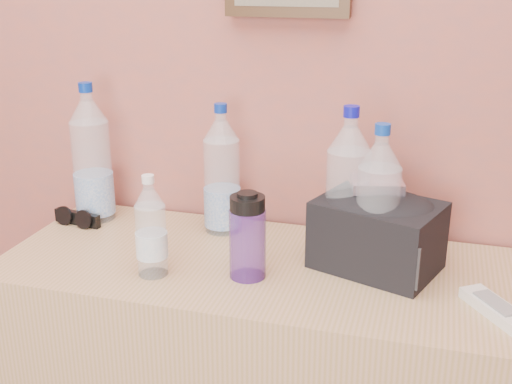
{
  "coord_description": "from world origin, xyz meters",
  "views": [
    {
      "loc": [
        0.51,
        0.45,
        1.39
      ],
      "look_at": [
        0.15,
        1.71,
        0.92
      ],
      "focal_mm": 45.0,
      "sensor_mm": 36.0,
      "label": 1
    }
  ],
  "objects_px": {
    "pet_large_c": "(347,195)",
    "pet_small": "(151,232)",
    "foil_packet": "(377,184)",
    "pet_large_a": "(92,160)",
    "nalgene_bottle": "(248,236)",
    "sunglasses": "(77,218)",
    "pet_large_d": "(377,210)",
    "ac_remote": "(495,309)",
    "pet_large_b": "(222,176)",
    "toiletry_bag": "(377,231)"
  },
  "relations": [
    {
      "from": "pet_small",
      "to": "foil_packet",
      "type": "bearing_deg",
      "value": 23.19
    },
    {
      "from": "pet_large_a",
      "to": "ac_remote",
      "type": "distance_m",
      "value": 1.05
    },
    {
      "from": "toiletry_bag",
      "to": "nalgene_bottle",
      "type": "bearing_deg",
      "value": -135.86
    },
    {
      "from": "nalgene_bottle",
      "to": "foil_packet",
      "type": "height_order",
      "value": "foil_packet"
    },
    {
      "from": "nalgene_bottle",
      "to": "ac_remote",
      "type": "relative_size",
      "value": 1.19
    },
    {
      "from": "pet_large_b",
      "to": "pet_small",
      "type": "height_order",
      "value": "pet_large_b"
    },
    {
      "from": "pet_large_c",
      "to": "foil_packet",
      "type": "xyz_separation_m",
      "value": [
        0.06,
        0.01,
        0.03
      ]
    },
    {
      "from": "toiletry_bag",
      "to": "pet_large_a",
      "type": "bearing_deg",
      "value": -167.85
    },
    {
      "from": "pet_large_b",
      "to": "sunglasses",
      "type": "height_order",
      "value": "pet_large_b"
    },
    {
      "from": "sunglasses",
      "to": "toiletry_bag",
      "type": "xyz_separation_m",
      "value": [
        0.78,
        -0.04,
        0.07
      ]
    },
    {
      "from": "ac_remote",
      "to": "toiletry_bag",
      "type": "distance_m",
      "value": 0.3
    },
    {
      "from": "pet_small",
      "to": "toiletry_bag",
      "type": "xyz_separation_m",
      "value": [
        0.47,
        0.17,
        -0.01
      ]
    },
    {
      "from": "pet_large_a",
      "to": "pet_large_c",
      "type": "height_order",
      "value": "pet_large_a"
    },
    {
      "from": "pet_large_a",
      "to": "sunglasses",
      "type": "xyz_separation_m",
      "value": [
        -0.02,
        -0.06,
        -0.14
      ]
    },
    {
      "from": "pet_small",
      "to": "ac_remote",
      "type": "distance_m",
      "value": 0.72
    },
    {
      "from": "sunglasses",
      "to": "ac_remote",
      "type": "height_order",
      "value": "sunglasses"
    },
    {
      "from": "nalgene_bottle",
      "to": "pet_large_a",
      "type": "bearing_deg",
      "value": 156.2
    },
    {
      "from": "pet_large_d",
      "to": "foil_packet",
      "type": "bearing_deg",
      "value": 99.27
    },
    {
      "from": "pet_large_a",
      "to": "nalgene_bottle",
      "type": "height_order",
      "value": "pet_large_a"
    },
    {
      "from": "pet_large_d",
      "to": "pet_small",
      "type": "height_order",
      "value": "pet_large_d"
    },
    {
      "from": "pet_large_a",
      "to": "nalgene_bottle",
      "type": "relative_size",
      "value": 1.89
    },
    {
      "from": "pet_large_d",
      "to": "pet_large_a",
      "type": "bearing_deg",
      "value": 170.32
    },
    {
      "from": "pet_large_a",
      "to": "nalgene_bottle",
      "type": "distance_m",
      "value": 0.54
    },
    {
      "from": "pet_large_b",
      "to": "ac_remote",
      "type": "relative_size",
      "value": 2.02
    },
    {
      "from": "pet_large_c",
      "to": "sunglasses",
      "type": "distance_m",
      "value": 0.72
    },
    {
      "from": "pet_large_a",
      "to": "pet_large_c",
      "type": "xyz_separation_m",
      "value": [
        0.68,
        -0.08,
        -0.0
      ]
    },
    {
      "from": "pet_large_d",
      "to": "toiletry_bag",
      "type": "bearing_deg",
      "value": 88.9
    },
    {
      "from": "pet_large_d",
      "to": "pet_small",
      "type": "relative_size",
      "value": 1.48
    },
    {
      "from": "pet_small",
      "to": "foil_packet",
      "type": "height_order",
      "value": "pet_small"
    },
    {
      "from": "pet_small",
      "to": "ac_remote",
      "type": "bearing_deg",
      "value": 2.05
    },
    {
      "from": "nalgene_bottle",
      "to": "toiletry_bag",
      "type": "relative_size",
      "value": 0.75
    },
    {
      "from": "sunglasses",
      "to": "foil_packet",
      "type": "height_order",
      "value": "foil_packet"
    },
    {
      "from": "ac_remote",
      "to": "nalgene_bottle",
      "type": "bearing_deg",
      "value": -127.57
    },
    {
      "from": "pet_large_a",
      "to": "pet_large_c",
      "type": "bearing_deg",
      "value": -6.4
    },
    {
      "from": "nalgene_bottle",
      "to": "foil_packet",
      "type": "xyz_separation_m",
      "value": [
        0.25,
        0.15,
        0.09
      ]
    },
    {
      "from": "nalgene_bottle",
      "to": "sunglasses",
      "type": "height_order",
      "value": "nalgene_bottle"
    },
    {
      "from": "pet_large_a",
      "to": "pet_large_b",
      "type": "bearing_deg",
      "value": 2.4
    },
    {
      "from": "pet_large_d",
      "to": "foil_packet",
      "type": "relative_size",
      "value": 3.05
    },
    {
      "from": "pet_small",
      "to": "toiletry_bag",
      "type": "bearing_deg",
      "value": 19.9
    },
    {
      "from": "pet_large_a",
      "to": "toiletry_bag",
      "type": "relative_size",
      "value": 1.41
    },
    {
      "from": "pet_large_a",
      "to": "foil_packet",
      "type": "bearing_deg",
      "value": -5.21
    },
    {
      "from": "pet_large_b",
      "to": "pet_large_c",
      "type": "relative_size",
      "value": 0.91
    },
    {
      "from": "pet_large_c",
      "to": "nalgene_bottle",
      "type": "bearing_deg",
      "value": -143.71
    },
    {
      "from": "pet_large_b",
      "to": "nalgene_bottle",
      "type": "bearing_deg",
      "value": -59.4
    },
    {
      "from": "sunglasses",
      "to": "pet_small",
      "type": "bearing_deg",
      "value": -24.66
    },
    {
      "from": "pet_large_c",
      "to": "nalgene_bottle",
      "type": "relative_size",
      "value": 1.86
    },
    {
      "from": "pet_large_c",
      "to": "pet_large_d",
      "type": "relative_size",
      "value": 1.07
    },
    {
      "from": "pet_large_c",
      "to": "pet_small",
      "type": "xyz_separation_m",
      "value": [
        -0.4,
        -0.19,
        -0.06
      ]
    },
    {
      "from": "pet_large_d",
      "to": "toiletry_bag",
      "type": "xyz_separation_m",
      "value": [
        0.0,
        0.03,
        -0.06
      ]
    },
    {
      "from": "pet_small",
      "to": "sunglasses",
      "type": "bearing_deg",
      "value": 146.28
    }
  ]
}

